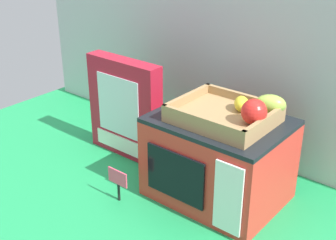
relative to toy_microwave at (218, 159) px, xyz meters
name	(u,v)px	position (x,y,z in m)	size (l,w,h in m)	color
ground_plane	(166,173)	(-0.19, 0.00, -0.12)	(1.70, 1.70, 0.00)	#219E54
display_back_panel	(217,66)	(-0.19, 0.27, 0.16)	(1.61, 0.03, 0.57)	#B7BABF
toy_microwave	(218,159)	(0.00, 0.00, 0.00)	(0.36, 0.28, 0.24)	red
food_groups_crate	(233,114)	(0.04, 0.01, 0.15)	(0.27, 0.22, 0.09)	#A37F51
cookie_set_box	(125,108)	(-0.38, 0.02, 0.04)	(0.28, 0.06, 0.33)	#B2192D
price_sign	(118,181)	(-0.20, -0.20, -0.06)	(0.07, 0.01, 0.10)	black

